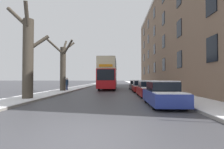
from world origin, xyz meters
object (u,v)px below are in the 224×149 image
Objects in this scene: parked_car_0 at (163,94)px; parked_car_2 at (140,87)px; bare_tree_left_0 at (28,54)px; double_decker_bus at (108,73)px; bare_tree_left_1 at (63,66)px; parked_car_1 at (148,89)px; parked_car_3 at (136,85)px; pedestrian_left_sidewalk at (67,84)px.

parked_car_0 is 10.89m from parked_car_2.
bare_tree_left_0 is 0.70× the size of double_decker_bus.
parked_car_0 is at bearing -90.00° from parked_car_2.
double_decker_bus is at bearing 47.16° from bare_tree_left_1.
parked_car_1 is 11.32m from parked_car_3.
double_decker_bus is 5.93× the size of pedestrian_left_sidewalk.
parked_car_1 is at bearing -30.42° from bare_tree_left_1.
pedestrian_left_sidewalk reaches higher than parked_car_0.
parked_car_1 is 11.54m from pedestrian_left_sidewalk.
parked_car_2 is at bearing -90.00° from parked_car_3.
bare_tree_left_0 is 4.13× the size of pedestrian_left_sidewalk.
parked_car_0 is 0.99× the size of parked_car_1.
double_decker_bus reaches higher than parked_car_1.
parked_car_2 is at bearing -52.74° from double_decker_bus.
double_decker_bus is (5.26, 5.67, -0.67)m from bare_tree_left_1.
parked_car_0 is (9.51, -10.80, -2.54)m from bare_tree_left_1.
bare_tree_left_1 is at bearing 149.58° from parked_car_1.
double_decker_bus is at bearing 104.46° from parked_car_0.
bare_tree_left_1 is at bearing -179.47° from parked_car_2.
double_decker_bus is 7.27m from parked_car_2.
pedestrian_left_sidewalk is (0.15, 1.18, -2.26)m from bare_tree_left_1.
bare_tree_left_0 is at bearing -162.36° from parked_car_1.
bare_tree_left_0 is at bearing -137.29° from parked_car_2.
bare_tree_left_1 is 3.74× the size of pedestrian_left_sidewalk.
bare_tree_left_1 is (-0.14, 8.56, -0.20)m from bare_tree_left_0.
bare_tree_left_1 is 2.56m from pedestrian_left_sidewalk.
bare_tree_left_0 is at bearing 133.26° from pedestrian_left_sidewalk.
bare_tree_left_0 is 1.77× the size of parked_car_3.
double_decker_bus reaches higher than pedestrian_left_sidewalk.
parked_car_2 is 1.03× the size of parked_car_3.
pedestrian_left_sidewalk reaches higher than parked_car_2.
bare_tree_left_1 is at bearing -148.86° from parked_car_3.
bare_tree_left_1 reaches higher than parked_car_1.
bare_tree_left_0 reaches higher than parked_car_0.
bare_tree_left_1 is 7.76m from double_decker_bus.
pedestrian_left_sidewalk is (-9.35, 11.98, 0.28)m from parked_car_0.
parked_car_0 is at bearing 171.34° from pedestrian_left_sidewalk.
parked_car_2 is at bearing 42.71° from bare_tree_left_0.
parked_car_3 is at bearing 56.77° from bare_tree_left_0.
parked_car_0 is 15.20m from pedestrian_left_sidewalk.
bare_tree_left_1 is 1.51× the size of parked_car_0.
double_decker_bus is 2.54× the size of parked_car_3.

